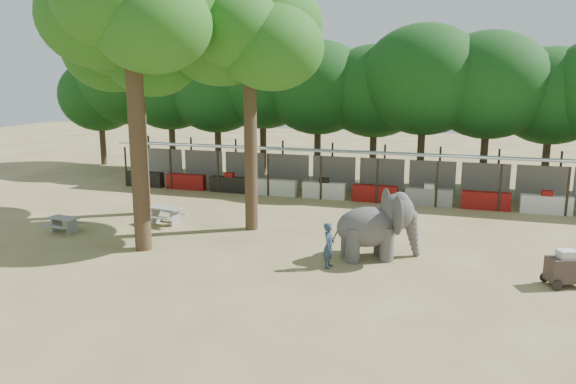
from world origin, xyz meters
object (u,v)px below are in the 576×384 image
(handler, at_px, (329,245))
(cart_front, at_px, (565,268))
(picnic_table_far, at_px, (166,213))
(elephant, at_px, (378,226))
(picnic_table_near, at_px, (64,223))
(yard_tree_center, at_px, (130,4))
(yard_tree_left, at_px, (135,41))
(yard_tree_back, at_px, (248,29))

(handler, xyz_separation_m, cart_front, (7.71, 0.58, -0.22))
(picnic_table_far, bearing_deg, elephant, -2.19)
(picnic_table_near, distance_m, cart_front, 19.69)
(yard_tree_center, relative_size, elephant, 3.61)
(yard_tree_left, height_order, yard_tree_center, yard_tree_center)
(yard_tree_back, relative_size, elephant, 3.41)
(yard_tree_left, relative_size, picnic_table_near, 7.35)
(handler, distance_m, picnic_table_far, 9.15)
(yard_tree_left, distance_m, yard_tree_back, 6.09)
(handler, xyz_separation_m, picnic_table_near, (-11.98, 0.94, -0.38))
(yard_tree_back, bearing_deg, yard_tree_left, 170.54)
(yard_tree_left, height_order, yard_tree_back, yard_tree_back)
(picnic_table_far, bearing_deg, picnic_table_near, -135.48)
(yard_tree_left, xyz_separation_m, picnic_table_far, (2.10, -1.60, -7.69))
(handler, height_order, picnic_table_far, handler)
(handler, distance_m, picnic_table_near, 12.02)
(yard_tree_center, distance_m, picnic_table_far, 9.38)
(elephant, distance_m, picnic_table_near, 13.49)
(yard_tree_center, height_order, cart_front, yard_tree_center)
(yard_tree_left, height_order, picnic_table_near, yard_tree_left)
(elephant, bearing_deg, yard_tree_back, 132.51)
(yard_tree_center, xyz_separation_m, handler, (7.55, -0.08, -8.39))
(yard_tree_center, relative_size, picnic_table_near, 8.03)
(yard_tree_back, height_order, picnic_table_near, yard_tree_back)
(yard_tree_back, xyz_separation_m, elephant, (6.03, -2.52, -7.29))
(elephant, height_order, picnic_table_near, elephant)
(handler, relative_size, picnic_table_far, 0.94)
(elephant, xyz_separation_m, picnic_table_far, (-9.93, 1.92, -0.74))
(yard_tree_back, xyz_separation_m, picnic_table_near, (-7.42, -3.15, -8.11))
(yard_tree_center, height_order, picnic_table_near, yard_tree_center)
(handler, bearing_deg, picnic_table_near, 90.23)
(elephant, bearing_deg, cart_front, -33.82)
(yard_tree_left, height_order, elephant, yard_tree_left)
(yard_tree_left, bearing_deg, picnic_table_near, -108.95)
(elephant, distance_m, cart_front, 6.35)
(yard_tree_left, distance_m, cart_front, 20.29)
(yard_tree_left, relative_size, yard_tree_center, 0.92)
(picnic_table_near, bearing_deg, elephant, 11.23)
(handler, height_order, cart_front, handler)
(cart_front, bearing_deg, yard_tree_left, 144.03)
(elephant, xyz_separation_m, cart_front, (6.23, -0.99, -0.65))
(yard_tree_back, height_order, picnic_table_far, yard_tree_back)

